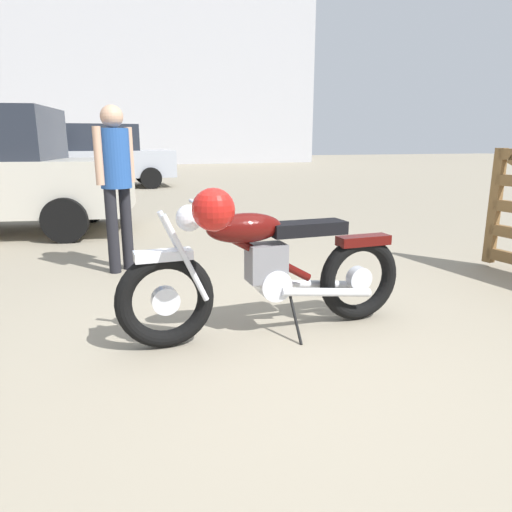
# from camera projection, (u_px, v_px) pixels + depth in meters

# --- Properties ---
(ground_plane) EXTENTS (80.00, 80.00, 0.00)m
(ground_plane) POSITION_uv_depth(u_px,v_px,m) (287.00, 356.00, 2.93)
(ground_plane) COLOR gray
(vintage_motorcycle) EXTENTS (2.08, 0.74, 1.07)m
(vintage_motorcycle) POSITION_uv_depth(u_px,v_px,m) (264.00, 266.00, 3.15)
(vintage_motorcycle) COLOR black
(vintage_motorcycle) RESTS_ON ground_plane
(bystander) EXTENTS (0.38, 0.31, 1.66)m
(bystander) POSITION_uv_depth(u_px,v_px,m) (116.00, 172.00, 4.63)
(bystander) COLOR black
(bystander) RESTS_ON ground_plane
(white_estate_far) EXTENTS (3.94, 1.90, 1.78)m
(white_estate_far) POSITION_uv_depth(u_px,v_px,m) (101.00, 156.00, 13.38)
(white_estate_far) COLOR black
(white_estate_far) RESTS_ON ground_plane
(industrial_building) EXTENTS (20.50, 10.95, 23.16)m
(industrial_building) POSITION_uv_depth(u_px,v_px,m) (141.00, 76.00, 30.33)
(industrial_building) COLOR #B2B2B7
(industrial_building) RESTS_ON ground_plane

